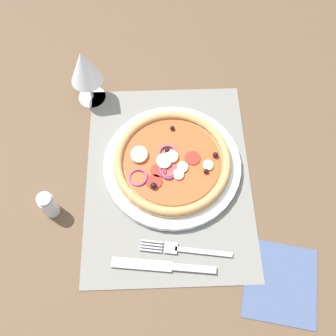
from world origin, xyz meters
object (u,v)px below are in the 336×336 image
(wine_glass, at_px, (84,68))
(pepper_shaker, at_px, (48,205))
(napkin, at_px, (281,282))
(pizza, at_px, (172,161))
(plate, at_px, (172,165))
(fork, at_px, (181,249))
(knife, at_px, (162,266))

(wine_glass, height_order, pepper_shaker, wine_glass)
(napkin, bearing_deg, pizza, 37.95)
(wine_glass, distance_m, pepper_shaker, 0.30)
(plate, height_order, fork, plate)
(knife, distance_m, pepper_shaker, 0.26)
(fork, distance_m, napkin, 0.20)
(knife, bearing_deg, plate, -90.53)
(pizza, relative_size, fork, 1.38)
(fork, relative_size, knife, 0.90)
(pizza, distance_m, wine_glass, 0.28)
(plate, bearing_deg, fork, -177.11)
(plate, xyz_separation_m, wine_glass, (0.19, 0.18, 0.09))
(napkin, bearing_deg, wine_glass, 40.33)
(fork, bearing_deg, pepper_shaker, -11.10)
(fork, bearing_deg, napkin, 168.15)
(fork, distance_m, knife, 0.05)
(pizza, height_order, pepper_shaker, pepper_shaker)
(plate, bearing_deg, pizza, 112.69)
(fork, relative_size, wine_glass, 1.21)
(pizza, xyz_separation_m, fork, (-0.18, -0.01, -0.02))
(pizza, distance_m, knife, 0.22)
(knife, height_order, napkin, knife)
(fork, xyz_separation_m, pepper_shaker, (0.09, 0.26, 0.03))
(plate, xyz_separation_m, fork, (-0.18, -0.01, -0.01))
(fork, height_order, wine_glass, wine_glass)
(fork, bearing_deg, plate, -78.84)
(wine_glass, bearing_deg, pepper_shaker, 167.07)
(wine_glass, bearing_deg, knife, -159.04)
(pizza, relative_size, napkin, 1.66)
(plate, distance_m, napkin, 0.32)
(fork, relative_size, napkin, 1.20)
(pizza, distance_m, napkin, 0.32)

